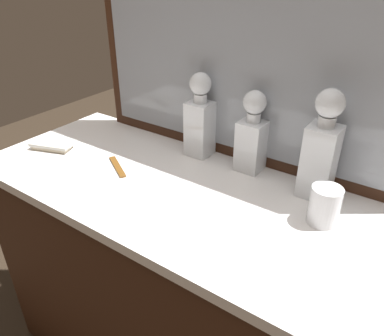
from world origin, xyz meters
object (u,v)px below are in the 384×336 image
Objects in this scene: crystal_decanter_rear at (320,155)px; crystal_tumbler_right at (324,207)px; crystal_decanter_left at (252,139)px; crystal_decanter_front at (200,123)px; silver_brush_right at (52,146)px; tortoiseshell_comb at (117,167)px.

crystal_tumbler_right is (0.06, -0.12, -0.08)m from crystal_decanter_rear.
crystal_decanter_left is 0.83× the size of crystal_decanter_rear.
crystal_decanter_rear is 0.42m from crystal_decanter_front.
silver_brush_right is (-0.87, -0.25, -0.12)m from crystal_decanter_rear.
crystal_decanter_left is 1.63× the size of silver_brush_right.
crystal_decanter_rear is 1.10× the size of crystal_decanter_front.
crystal_decanter_left is at bearing 0.63° from crystal_decanter_front.
crystal_tumbler_right is 0.95m from silver_brush_right.
silver_brush_right is at bearing -148.99° from crystal_decanter_front.
crystal_decanter_rear is at bearing -3.46° from crystal_decanter_front.
tortoiseshell_comb is at bearing -124.72° from crystal_decanter_front.
crystal_decanter_rear reaches higher than tortoiseshell_comb.
crystal_decanter_front is (-0.19, -0.00, 0.01)m from crystal_decanter_left.
crystal_tumbler_right is 0.65m from tortoiseshell_comb.
crystal_decanter_left is at bearing 33.87° from tortoiseshell_comb.
tortoiseshell_comb is at bearing -171.54° from crystal_tumbler_right.
crystal_decanter_rear is 0.92m from silver_brush_right.
crystal_decanter_front is at bearing 55.28° from tortoiseshell_comb.
crystal_decanter_front is at bearing -179.37° from crystal_decanter_left.
crystal_tumbler_right is at bearing 8.46° from tortoiseshell_comb.
silver_brush_right is (-0.46, -0.28, -0.10)m from crystal_decanter_front.
crystal_decanter_rear is 1.96× the size of silver_brush_right.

